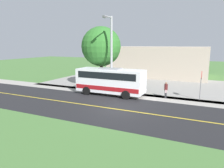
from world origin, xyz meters
The scene contains 11 objects.
ground_plane centered at (0.00, 0.00, 0.00)m, with size 120.00×120.00×0.00m, color #477238.
road_surface centered at (0.00, 0.00, 0.00)m, with size 8.00×100.00×0.01m, color black.
sidewalk centered at (-5.20, 0.00, 0.00)m, with size 2.40×100.00×0.01m, color #9E9991.
parking_lot_surface centered at (-12.40, 3.00, 0.00)m, with size 14.00×36.00×0.01m, color gray.
road_centre_line centered at (0.00, 0.00, 0.01)m, with size 0.16×100.00×0.00m, color gold.
shuttle_bus_front centered at (-4.53, -2.81, 1.59)m, with size 2.70×7.46×2.90m.
pedestrian_with_bags centered at (-5.64, 2.93, 0.87)m, with size 0.72×0.34×1.64m.
stop_sign centered at (-6.10, 6.14, 1.96)m, with size 0.76×0.07×2.88m.
street_light_pole centered at (-4.88, -2.91, 4.56)m, with size 1.97×0.24×8.29m.
tree_curbside centered at (-7.40, -5.43, 5.13)m, with size 4.84×4.84×7.56m.
commercial_building centered at (-21.40, -1.27, 2.50)m, with size 10.00×16.02×5.00m, color #B7A893.
Camera 1 is at (15.40, 6.71, 5.38)m, focal length 33.30 mm.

